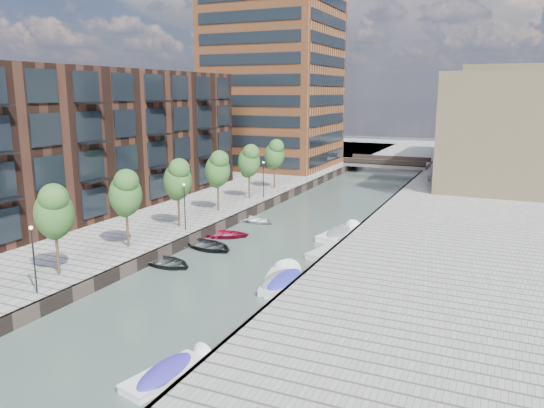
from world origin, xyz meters
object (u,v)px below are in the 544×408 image
Objects in this scene: motorboat_2 at (334,251)px; sloop_1 at (166,265)px; bridge at (387,163)px; tree_2 at (125,192)px; tree_4 at (218,168)px; motorboat_0 at (173,372)px; tree_6 at (274,153)px; motorboat_4 at (341,233)px; tree_5 at (249,160)px; car at (438,175)px; sloop_2 at (223,237)px; tree_1 at (54,210)px; motorboat_3 at (285,280)px; sloop_3 at (256,222)px; motorboat_1 at (279,280)px; tree_3 at (178,178)px; sloop_4 at (208,249)px.

sloop_1 is at bearing -141.04° from motorboat_2.
motorboat_2 is at bearing -83.07° from bridge.
tree_2 is 1.00× the size of tree_4.
bridge is at bearing 93.92° from motorboat_0.
motorboat_4 is at bearing -48.31° from tree_6.
tree_5 is at bearing 90.00° from tree_4.
sloop_1 is 45.46m from car.
motorboat_4 is (13.13, -0.74, -5.08)m from tree_4.
tree_5 is 22.14m from sloop_1.
sloop_2 is 0.80× the size of motorboat_4.
sloop_2 is (3.59, -12.41, -5.31)m from tree_5.
tree_1 is 1.05× the size of motorboat_3.
sloop_3 is at bearing 122.25° from motorboat_3.
tree_2 is 21.00m from tree_5.
sloop_1 is 0.80× the size of motorboat_4.
tree_5 is 25.20m from motorboat_1.
motorboat_3 is (0.41, 0.04, 0.01)m from motorboat_1.
tree_3 is 15.81m from motorboat_3.
tree_4 is at bearing 41.61° from sloop_4.
motorboat_1 is at bearing -84.45° from car.
sloop_3 is 17.46m from motorboat_3.
tree_4 is 1.19× the size of sloop_4.
sloop_1 is at bearing -179.28° from motorboat_3.
motorboat_3 is (13.19, -28.07, -5.09)m from tree_6.
motorboat_2 is at bearing 47.39° from tree_1.
tree_1 reaches higher than sloop_3.
tree_6 is at bearing 125.48° from motorboat_2.
motorboat_2 is (10.47, -0.31, 0.10)m from sloop_2.
tree_5 reaches higher than bridge.
sloop_2 is (3.59, -19.41, -5.31)m from tree_6.
tree_3 is 1.00× the size of tree_6.
tree_5 is 1.27× the size of sloop_2.
sloop_1 is 9.20m from motorboat_1.
motorboat_2 is (14.06, 1.28, -5.21)m from tree_3.
tree_6 is 24.14m from sloop_4.
car reaches higher than sloop_3.
sloop_1 is at bearing -75.83° from tree_4.
tree_3 is (0.00, 14.00, 0.00)m from tree_1.
tree_6 is 31.43m from motorboat_3.
bridge reaches higher than motorboat_3.
motorboat_1 is 1.31× the size of car.
tree_4 is 1.10× the size of motorboat_2.
bridge is 67.32m from motorboat_0.
tree_1 is at bearing -97.93° from bridge.
car is at bearing 58.46° from tree_4.
motorboat_1 is 0.41m from motorboat_3.
tree_2 reaches higher than sloop_4.
bridge is at bearing 11.76° from sloop_4.
motorboat_1 is (8.52, -4.95, 0.21)m from sloop_4.
motorboat_1 is (9.19, -8.70, 0.21)m from sloop_2.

